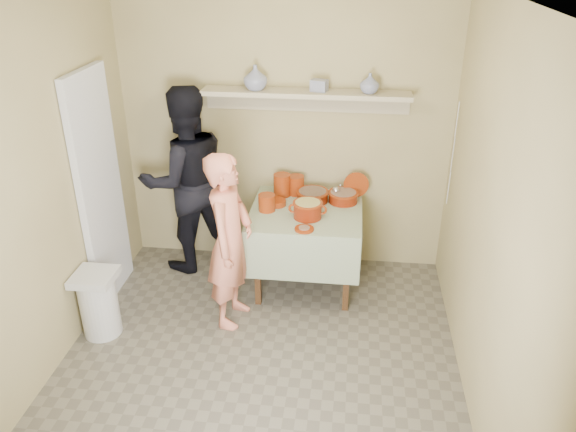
# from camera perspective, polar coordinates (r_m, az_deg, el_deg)

# --- Properties ---
(ground) EXTENTS (3.50, 3.50, 0.00)m
(ground) POSITION_cam_1_polar(r_m,az_deg,el_deg) (4.31, -3.28, -15.80)
(ground) COLOR #615B4C
(ground) RESTS_ON ground
(tile_panel) EXTENTS (0.06, 0.70, 2.00)m
(tile_panel) POSITION_cam_1_polar(r_m,az_deg,el_deg) (4.96, -18.54, 2.52)
(tile_panel) COLOR silver
(tile_panel) RESTS_ON ground
(plate_stack_a) EXTENTS (0.16, 0.16, 0.21)m
(plate_stack_a) POSITION_cam_1_polar(r_m,az_deg,el_deg) (5.14, -0.62, 3.17)
(plate_stack_a) COLOR maroon
(plate_stack_a) RESTS_ON serving_table
(plate_stack_b) EXTENTS (0.15, 0.15, 0.18)m
(plate_stack_b) POSITION_cam_1_polar(r_m,az_deg,el_deg) (5.18, 0.82, 3.16)
(plate_stack_b) COLOR maroon
(plate_stack_b) RESTS_ON serving_table
(bowl_stack) EXTENTS (0.15, 0.15, 0.15)m
(bowl_stack) POSITION_cam_1_polar(r_m,az_deg,el_deg) (4.87, -2.17, 1.36)
(bowl_stack) COLOR maroon
(bowl_stack) RESTS_ON serving_table
(empty_bowl) EXTENTS (0.17, 0.17, 0.05)m
(empty_bowl) POSITION_cam_1_polar(r_m,az_deg,el_deg) (4.99, -1.16, 1.38)
(empty_bowl) COLOR maroon
(empty_bowl) RESTS_ON serving_table
(propped_lid) EXTENTS (0.24, 0.09, 0.23)m
(propped_lid) POSITION_cam_1_polar(r_m,az_deg,el_deg) (5.14, 6.93, 3.17)
(propped_lid) COLOR maroon
(propped_lid) RESTS_ON serving_table
(vase_right) EXTENTS (0.19, 0.19, 0.17)m
(vase_right) POSITION_cam_1_polar(r_m,az_deg,el_deg) (4.87, 8.30, 13.20)
(vase_right) COLOR navy
(vase_right) RESTS_ON wall_shelf
(vase_left) EXTENTS (0.28, 0.28, 0.21)m
(vase_left) POSITION_cam_1_polar(r_m,az_deg,el_deg) (4.93, -3.34, 13.87)
(vase_left) COLOR navy
(vase_left) RESTS_ON wall_shelf
(ceramic_box) EXTENTS (0.16, 0.13, 0.10)m
(ceramic_box) POSITION_cam_1_polar(r_m,az_deg,el_deg) (4.90, 3.19, 13.10)
(ceramic_box) COLOR navy
(ceramic_box) RESTS_ON wall_shelf
(person_cook) EXTENTS (0.42, 0.58, 1.48)m
(person_cook) POSITION_cam_1_polar(r_m,az_deg,el_deg) (4.48, -5.92, -2.54)
(person_cook) COLOR #E67F63
(person_cook) RESTS_ON ground
(person_helper) EXTENTS (1.08, 1.02, 1.77)m
(person_helper) POSITION_cam_1_polar(r_m,az_deg,el_deg) (5.27, -10.29, 3.56)
(person_helper) COLOR black
(person_helper) RESTS_ON ground
(room_shell) EXTENTS (3.04, 3.54, 2.62)m
(room_shell) POSITION_cam_1_polar(r_m,az_deg,el_deg) (3.45, -3.96, 4.45)
(room_shell) COLOR tan
(room_shell) RESTS_ON ground
(serving_table) EXTENTS (0.97, 0.97, 0.76)m
(serving_table) POSITION_cam_1_polar(r_m,az_deg,el_deg) (4.97, 1.86, -0.54)
(serving_table) COLOR #4C2D16
(serving_table) RESTS_ON ground
(cazuela_meat_a) EXTENTS (0.30, 0.30, 0.10)m
(cazuela_meat_a) POSITION_cam_1_polar(r_m,az_deg,el_deg) (5.05, 2.50, 2.15)
(cazuela_meat_a) COLOR #5E0E00
(cazuela_meat_a) RESTS_ON serving_table
(cazuela_meat_b) EXTENTS (0.28, 0.28, 0.10)m
(cazuela_meat_b) POSITION_cam_1_polar(r_m,az_deg,el_deg) (5.05, 5.63, 2.04)
(cazuela_meat_b) COLOR #5E0E00
(cazuela_meat_b) RESTS_ON serving_table
(ladle) EXTENTS (0.08, 0.26, 0.19)m
(ladle) POSITION_cam_1_polar(r_m,az_deg,el_deg) (5.04, 4.93, 2.64)
(ladle) COLOR silver
(ladle) RESTS_ON cazuela_meat_b
(cazuela_rice) EXTENTS (0.33, 0.25, 0.14)m
(cazuela_rice) POSITION_cam_1_polar(r_m,az_deg,el_deg) (4.74, 2.01, 0.78)
(cazuela_rice) COLOR #5E0E00
(cazuela_rice) RESTS_ON serving_table
(front_plate) EXTENTS (0.16, 0.16, 0.03)m
(front_plate) POSITION_cam_1_polar(r_m,az_deg,el_deg) (4.57, 1.66, -1.31)
(front_plate) COLOR maroon
(front_plate) RESTS_ON serving_table
(wall_shelf) EXTENTS (1.80, 0.25, 0.21)m
(wall_shelf) POSITION_cam_1_polar(r_m,az_deg,el_deg) (4.96, 1.84, 12.15)
(wall_shelf) COLOR tan
(wall_shelf) RESTS_ON room_shell
(trash_bin) EXTENTS (0.32, 0.32, 0.56)m
(trash_bin) POSITION_cam_1_polar(r_m,az_deg,el_deg) (4.77, -18.66, -8.39)
(trash_bin) COLOR silver
(trash_bin) RESTS_ON ground
(electrical_cord) EXTENTS (0.01, 0.05, 0.90)m
(electrical_cord) POSITION_cam_1_polar(r_m,az_deg,el_deg) (4.98, 16.39, 6.02)
(electrical_cord) COLOR silver
(electrical_cord) RESTS_ON wall_shelf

